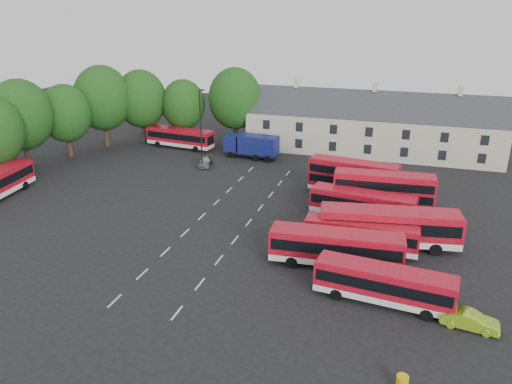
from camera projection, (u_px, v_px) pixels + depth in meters
The scene contains 17 objects.
ground at pixel (194, 224), 48.75m from camera, with size 140.00×140.00×0.00m, color black.
lane_markings at pixel (225, 219), 49.83m from camera, with size 5.15×33.80×0.01m.
treeline at pixel (112, 107), 69.45m from camera, with size 29.92×32.59×12.01m.
terrace_houses at pixel (371, 127), 70.17m from camera, with size 35.70×7.13×10.06m.
bus_row_a at pixel (384, 282), 35.49m from camera, with size 10.02×3.31×2.78m.
bus_row_b at pixel (336, 246), 40.48m from camera, with size 10.94×3.32×3.05m.
bus_row_c at pixel (361, 234), 43.01m from camera, with size 9.71×2.32×2.74m.
bus_row_d at pixel (389, 225), 43.78m from camera, with size 12.37×4.62×3.42m.
bus_row_e at pixel (362, 203), 49.28m from camera, with size 10.52×3.76×2.91m.
bus_dd_south at pixel (383, 190), 51.07m from camera, with size 10.21×3.04×4.13m.
bus_dd_north at pixel (353, 176), 55.20m from camera, with size 10.07×3.74×4.03m.
bus_north at pixel (180, 136), 73.69m from camera, with size 10.51×3.58×2.91m.
box_truck at pixel (252, 145), 68.81m from camera, with size 7.66×2.96×3.28m.
silver_car at pixel (206, 161), 65.99m from camera, with size 1.56×3.87×1.32m, color #A9ABB1.
lime_car at pixel (470, 320), 33.05m from camera, with size 1.30×3.73×1.23m, color #8AB81C.
grit_bin at pixel (402, 382), 27.91m from camera, with size 0.69×0.69×0.86m, color gold.
lamppost at pixel (201, 128), 62.96m from camera, with size 0.72×0.40×10.32m.
Camera 1 is at (19.17, -40.52, 20.36)m, focal length 35.00 mm.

